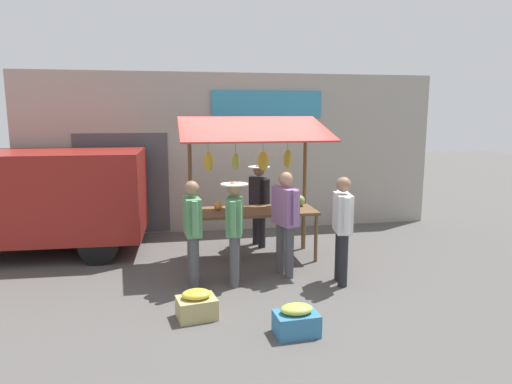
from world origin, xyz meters
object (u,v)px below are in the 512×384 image
shopper_with_ponytail (285,216)px  produce_crate_near (296,321)px  shopper_with_shopping_bag (193,226)px  shopper_in_striped_shirt (342,223)px  parked_van (9,194)px  shopper_in_grey_tee (235,225)px  produce_crate_side (197,305)px  vendor_with_sunhat (259,199)px  market_stall (254,172)px

shopper_with_ponytail → produce_crate_near: size_ratio=3.20×
shopper_with_ponytail → shopper_with_shopping_bag: 1.46m
shopper_in_striped_shirt → parked_van: (5.36, -2.50, 0.18)m
shopper_in_grey_tee → shopper_in_striped_shirt: shopper_in_striped_shirt is taller
parked_van → produce_crate_side: parked_van is taller
parked_van → shopper_in_grey_tee: bearing=151.6°
vendor_with_sunhat → parked_van: bearing=-107.9°
shopper_with_ponytail → shopper_in_striped_shirt: (-0.75, 0.50, -0.03)m
shopper_with_shopping_bag → produce_crate_side: (0.03, 1.12, -0.74)m
shopper_in_grey_tee → parked_van: parked_van is taller
parked_van → shopper_with_shopping_bag: bearing=147.4°
market_stall → shopper_with_shopping_bag: bearing=46.0°
shopper_in_striped_shirt → produce_crate_side: bearing=119.8°
shopper_in_striped_shirt → shopper_with_shopping_bag: shopper_in_striped_shirt is taller
vendor_with_sunhat → produce_crate_side: (1.39, 3.00, -0.76)m
market_stall → produce_crate_near: (0.04, 2.95, -1.37)m
shopper_in_grey_tee → produce_crate_side: shopper_in_grey_tee is taller
shopper_with_ponytail → parked_van: bearing=50.3°
shopper_with_ponytail → shopper_with_shopping_bag: (1.45, 0.18, -0.06)m
shopper_with_shopping_bag → produce_crate_near: shopper_with_shopping_bag is taller
vendor_with_sunhat → shopper_with_ponytail: 1.70m
shopper_with_ponytail → shopper_in_grey_tee: size_ratio=1.06×
shopper_with_shopping_bag → vendor_with_sunhat: bearing=-40.8°
vendor_with_sunhat → produce_crate_side: 3.40m
shopper_in_striped_shirt → shopper_with_shopping_bag: 2.23m
shopper_in_striped_shirt → produce_crate_near: 1.99m
shopper_with_ponytail → shopper_in_striped_shirt: bearing=-139.9°
produce_crate_near → shopper_with_shopping_bag: bearing=-58.4°
produce_crate_near → produce_crate_side: (1.12, -0.66, 0.00)m
shopper_in_grey_tee → shopper_with_shopping_bag: (0.62, -0.04, -0.00)m
shopper_with_shopping_bag → produce_crate_near: size_ratio=3.04×
produce_crate_near → produce_crate_side: size_ratio=0.98×
shopper_with_ponytail → shopper_in_grey_tee: 0.86m
shopper_in_grey_tee → produce_crate_near: shopper_in_grey_tee is taller
shopper_with_ponytail → produce_crate_side: 2.13m
vendor_with_sunhat → shopper_with_ponytail: size_ratio=0.95×
vendor_with_sunhat → shopper_in_striped_shirt: shopper_in_striped_shirt is taller
parked_van → produce_crate_side: bearing=135.6°
market_stall → shopper_in_grey_tee: 1.46m
shopper_with_ponytail → produce_crate_side: shopper_with_ponytail is taller
shopper_in_grey_tee → parked_van: size_ratio=0.35×
shopper_with_ponytail → parked_van: size_ratio=0.37×
shopper_with_shopping_bag → shopper_in_striped_shirt: bearing=-103.0°
shopper_with_shopping_bag → shopper_in_grey_tee: bearing=-98.4°
shopper_with_ponytail → parked_van: parked_van is taller
shopper_in_grey_tee → produce_crate_near: 1.95m
market_stall → vendor_with_sunhat: 0.96m
shopper_in_grey_tee → shopper_with_shopping_bag: 0.62m
shopper_with_ponytail → produce_crate_side: bearing=115.2°
shopper_in_striped_shirt → produce_crate_side: (2.23, 0.80, -0.77)m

